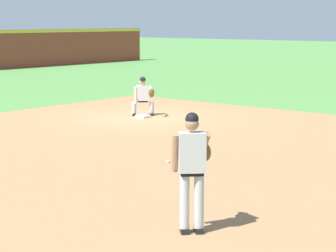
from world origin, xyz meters
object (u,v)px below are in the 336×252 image
Objects in this scene: baseball at (168,161)px; first_baseman at (143,95)px; pitcher at (193,165)px; first_base_bag at (143,116)px.

first_baseman is (5.20, 5.38, 0.69)m from baseball.
first_base_bag is at bearing 45.33° from pitcher.
baseball is 0.06× the size of first_baseman.
baseball is 0.04× the size of pitcher.
first_base_bag is 12.07m from pitcher.
first_base_bag is 0.80m from first_baseman.
first_base_bag is 5.14× the size of baseball.
pitcher is at bearing -134.89° from first_baseman.
pitcher is at bearing -134.67° from first_base_bag.
first_baseman reaches higher than first_base_bag.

